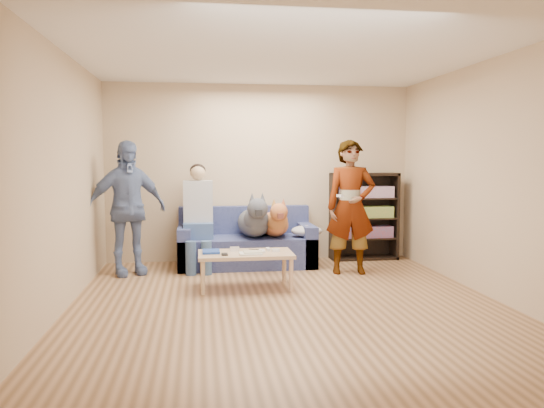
{
  "coord_description": "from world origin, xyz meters",
  "views": [
    {
      "loc": [
        -0.9,
        -5.33,
        1.53
      ],
      "look_at": [
        0.0,
        1.2,
        0.95
      ],
      "focal_mm": 35.0,
      "sensor_mm": 36.0,
      "label": 1
    }
  ],
  "objects": [
    {
      "name": "person_standing_right",
      "position": [
        1.07,
        1.39,
        0.88
      ],
      "size": [
        0.69,
        0.49,
        1.76
      ],
      "primitive_type": "imported",
      "rotation": [
        0.0,
        0.0,
        -0.11
      ],
      "color": "gray",
      "rests_on": "ground"
    },
    {
      "name": "camera_silver",
      "position": [
        -0.49,
        0.9,
        0.45
      ],
      "size": [
        0.11,
        0.06,
        0.05
      ],
      "primitive_type": "cube",
      "color": "silver",
      "rests_on": "coffee_table"
    },
    {
      "name": "dog_gray",
      "position": [
        -0.15,
        1.93,
        0.66
      ],
      "size": [
        0.45,
        1.27,
        0.65
      ],
      "color": "#4C4D56",
      "rests_on": "sofa"
    },
    {
      "name": "headphone_cup_a",
      "position": [
        -0.17,
        0.76,
        0.43
      ],
      "size": [
        0.07,
        0.07,
        0.02
      ],
      "primitive_type": "cylinder",
      "color": "white",
      "rests_on": "coffee_table"
    },
    {
      "name": "wallet",
      "position": [
        -0.62,
        0.66,
        0.43
      ],
      "size": [
        0.07,
        0.12,
        0.02
      ],
      "primitive_type": "cube",
      "color": "black",
      "rests_on": "coffee_table"
    },
    {
      "name": "wall_back",
      "position": [
        0.0,
        2.5,
        1.3
      ],
      "size": [
        4.5,
        0.0,
        4.5
      ],
      "primitive_type": "plane",
      "rotation": [
        1.57,
        0.0,
        0.0
      ],
      "color": "tan",
      "rests_on": "ground"
    },
    {
      "name": "sofa",
      "position": [
        -0.25,
        2.1,
        0.28
      ],
      "size": [
        1.9,
        0.85,
        0.82
      ],
      "color": "#515B93",
      "rests_on": "ground"
    },
    {
      "name": "ground",
      "position": [
        0.0,
        0.0,
        0.0
      ],
      "size": [
        5.0,
        5.0,
        0.0
      ],
      "primitive_type": "plane",
      "color": "brown",
      "rests_on": "ground"
    },
    {
      "name": "pen_black",
      "position": [
        -0.25,
        0.96,
        0.42
      ],
      "size": [
        0.13,
        0.08,
        0.01
      ],
      "primitive_type": "cylinder",
      "rotation": [
        0.0,
        1.57,
        -0.52
      ],
      "color": "black",
      "rests_on": "coffee_table"
    },
    {
      "name": "wall_front",
      "position": [
        0.0,
        -2.5,
        1.3
      ],
      "size": [
        4.5,
        0.0,
        4.5
      ],
      "primitive_type": "plane",
      "rotation": [
        -1.57,
        0.0,
        0.0
      ],
      "color": "tan",
      "rests_on": "ground"
    },
    {
      "name": "magazine",
      "position": [
        -0.29,
        0.7,
        0.44
      ],
      "size": [
        0.22,
        0.17,
        0.01
      ],
      "primitive_type": "cube",
      "color": "#B0A88C",
      "rests_on": "coffee_table"
    },
    {
      "name": "wall_right",
      "position": [
        2.25,
        0.0,
        1.3
      ],
      "size": [
        0.0,
        5.0,
        5.0
      ],
      "primitive_type": "plane",
      "rotation": [
        1.57,
        0.0,
        -1.57
      ],
      "color": "tan",
      "rests_on": "ground"
    },
    {
      "name": "person_standing_left",
      "position": [
        -1.84,
        1.71,
        0.88
      ],
      "size": [
        1.11,
        0.8,
        1.75
      ],
      "primitive_type": "imported",
      "rotation": [
        0.0,
        0.0,
        0.4
      ],
      "color": "#697FA8",
      "rests_on": "ground"
    },
    {
      "name": "bookshelf",
      "position": [
        1.55,
        2.33,
        0.68
      ],
      "size": [
        1.0,
        0.34,
        1.3
      ],
      "color": "black",
      "rests_on": "ground"
    },
    {
      "name": "notebook_blue",
      "position": [
        -0.77,
        0.83,
        0.43
      ],
      "size": [
        0.2,
        0.26,
        0.03
      ],
      "primitive_type": "cube",
      "color": "navy",
      "rests_on": "coffee_table"
    },
    {
      "name": "ceiling",
      "position": [
        0.0,
        0.0,
        2.6
      ],
      "size": [
        5.0,
        5.0,
        0.0
      ],
      "primitive_type": "plane",
      "rotation": [
        3.14,
        0.0,
        0.0
      ],
      "color": "white",
      "rests_on": "ground"
    },
    {
      "name": "headphone_cup_b",
      "position": [
        -0.17,
        0.84,
        0.43
      ],
      "size": [
        0.07,
        0.07,
        0.02
      ],
      "primitive_type": "cylinder",
      "color": "white",
      "rests_on": "coffee_table"
    },
    {
      "name": "blanket",
      "position": [
        0.58,
        1.88,
        0.5
      ],
      "size": [
        0.44,
        0.37,
        0.15
      ],
      "primitive_type": "ellipsoid",
      "color": "#B3B3B8",
      "rests_on": "sofa"
    },
    {
      "name": "controller_b",
      "position": [
        -0.01,
        0.8,
        0.43
      ],
      "size": [
        0.09,
        0.06,
        0.03
      ],
      "primitive_type": "cube",
      "color": "white",
      "rests_on": "coffee_table"
    },
    {
      "name": "coffee_table",
      "position": [
        -0.37,
        0.78,
        0.37
      ],
      "size": [
        1.1,
        0.6,
        0.42
      ],
      "color": "tan",
      "rests_on": "ground"
    },
    {
      "name": "person_seated",
      "position": [
        -0.92,
        1.97,
        0.77
      ],
      "size": [
        0.4,
        0.73,
        1.47
      ],
      "color": "#40598E",
      "rests_on": "sofa"
    },
    {
      "name": "held_controller",
      "position": [
        0.87,
        1.19,
        1.04
      ],
      "size": [
        0.07,
        0.13,
        0.03
      ],
      "primitive_type": "cube",
      "rotation": [
        0.0,
        0.0,
        0.24
      ],
      "color": "white",
      "rests_on": "person_standing_right"
    },
    {
      "name": "wall_left",
      "position": [
        -2.25,
        0.0,
        1.3
      ],
      "size": [
        0.0,
        5.0,
        5.0
      ],
      "primitive_type": "plane",
      "rotation": [
        1.57,
        0.0,
        1.57
      ],
      "color": "tan",
      "rests_on": "ground"
    },
    {
      "name": "pen_orange",
      "position": [
        -0.39,
        0.62,
        0.42
      ],
      "size": [
        0.13,
        0.06,
        0.01
      ],
      "primitive_type": "cylinder",
      "rotation": [
        0.0,
        1.57,
        0.35
      ],
      "color": "#C06A1B",
      "rests_on": "coffee_table"
    },
    {
      "name": "controller_a",
      "position": [
        -0.09,
        0.88,
        0.43
      ],
      "size": [
        0.04,
        0.13,
        0.03
      ],
      "primitive_type": "cube",
      "color": "silver",
      "rests_on": "coffee_table"
    },
    {
      "name": "dog_tan",
      "position": [
        0.15,
        1.94,
        0.63
      ],
      "size": [
        0.39,
        1.16,
        0.57
      ],
      "color": "#BF613A",
      "rests_on": "sofa"
    },
    {
      "name": "papers",
      "position": [
        -0.32,
        0.68,
        0.43
      ],
      "size": [
        0.26,
        0.2,
        0.02
      ],
      "primitive_type": "cube",
      "color": "silver",
      "rests_on": "coffee_table"
    }
  ]
}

